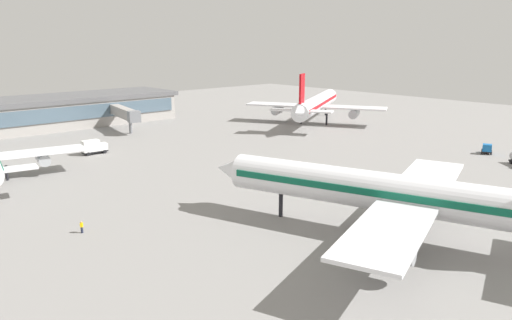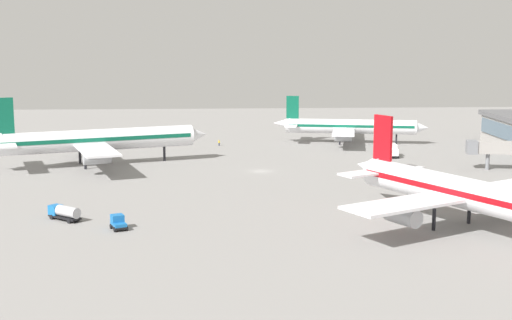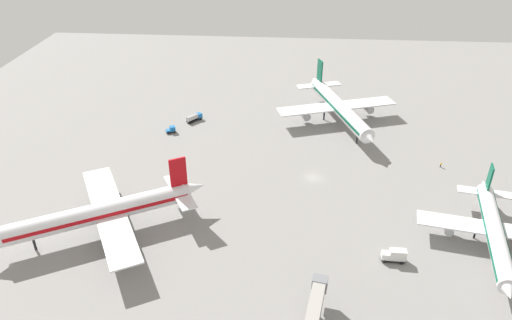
{
  "view_description": "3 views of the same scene",
  "coord_description": "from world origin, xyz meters",
  "px_view_note": "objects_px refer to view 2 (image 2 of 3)",
  "views": [
    {
      "loc": [
        63.04,
        70.1,
        25.11
      ],
      "look_at": [
        2.0,
        3.06,
        2.82
      ],
      "focal_mm": 33.95,
      "sensor_mm": 36.0,
      "label": 1
    },
    {
      "loc": [
        -162.92,
        10.08,
        30.62
      ],
      "look_at": [
        -4.95,
        1.32,
        3.45
      ],
      "focal_mm": 51.24,
      "sensor_mm": 36.0,
      "label": 2
    },
    {
      "loc": [
        -7.78,
        -121.85,
        77.65
      ],
      "look_at": [
        -17.24,
        0.43,
        5.14
      ],
      "focal_mm": 33.79,
      "sensor_mm": 36.0,
      "label": 3
    }
  ],
  "objects_px": {
    "airplane_at_gate": "(95,140)",
    "airplane_distant": "(468,194)",
    "baggage_tug": "(118,222)",
    "ground_crew_worker": "(219,143)",
    "airplane_taxiing": "(349,126)",
    "fuel_truck": "(64,212)",
    "catering_truck": "(393,150)"
  },
  "relations": [
    {
      "from": "airplane_at_gate",
      "to": "airplane_distant",
      "type": "distance_m",
      "value": 92.48
    },
    {
      "from": "airplane_at_gate",
      "to": "airplane_distant",
      "type": "relative_size",
      "value": 1.08
    },
    {
      "from": "airplane_taxiing",
      "to": "baggage_tug",
      "type": "distance_m",
      "value": 105.47
    },
    {
      "from": "fuel_truck",
      "to": "ground_crew_worker",
      "type": "relative_size",
      "value": 3.64
    },
    {
      "from": "airplane_taxiing",
      "to": "ground_crew_worker",
      "type": "relative_size",
      "value": 26.25
    },
    {
      "from": "catering_truck",
      "to": "fuel_truck",
      "type": "xyz_separation_m",
      "value": [
        -60.48,
        70.19,
        -0.31
      ]
    },
    {
      "from": "airplane_at_gate",
      "to": "baggage_tug",
      "type": "bearing_deg",
      "value": -96.32
    },
    {
      "from": "baggage_tug",
      "to": "airplane_at_gate",
      "type": "bearing_deg",
      "value": -10.43
    },
    {
      "from": "airplane_at_gate",
      "to": "fuel_truck",
      "type": "xyz_separation_m",
      "value": [
        -52.32,
        -3.17,
        -4.7
      ]
    },
    {
      "from": "catering_truck",
      "to": "airplane_at_gate",
      "type": "bearing_deg",
      "value": -81.93
    },
    {
      "from": "airplane_distant",
      "to": "ground_crew_worker",
      "type": "relative_size",
      "value": 29.68
    },
    {
      "from": "airplane_taxiing",
      "to": "baggage_tug",
      "type": "bearing_deg",
      "value": -109.78
    },
    {
      "from": "airplane_taxiing",
      "to": "catering_truck",
      "type": "relative_size",
      "value": 7.75
    },
    {
      "from": "catering_truck",
      "to": "airplane_distant",
      "type": "bearing_deg",
      "value": -2.63
    },
    {
      "from": "fuel_truck",
      "to": "airplane_at_gate",
      "type": "bearing_deg",
      "value": -47.4
    },
    {
      "from": "catering_truck",
      "to": "ground_crew_worker",
      "type": "xyz_separation_m",
      "value": [
        21.53,
        43.92,
        -0.85
      ]
    },
    {
      "from": "airplane_distant",
      "to": "fuel_truck",
      "type": "xyz_separation_m",
      "value": [
        10.4,
        64.79,
        -4.63
      ]
    },
    {
      "from": "airplane_at_gate",
      "to": "ground_crew_worker",
      "type": "height_order",
      "value": "airplane_at_gate"
    },
    {
      "from": "fuel_truck",
      "to": "baggage_tug",
      "type": "xyz_separation_m",
      "value": [
        -6.27,
        -9.7,
        -0.23
      ]
    },
    {
      "from": "airplane_taxiing",
      "to": "baggage_tug",
      "type": "height_order",
      "value": "airplane_taxiing"
    },
    {
      "from": "catering_truck",
      "to": "airplane_taxiing",
      "type": "bearing_deg",
      "value": -162.26
    },
    {
      "from": "airplane_distant",
      "to": "airplane_taxiing",
      "type": "bearing_deg",
      "value": 151.9
    },
    {
      "from": "airplane_at_gate",
      "to": "airplane_distant",
      "type": "height_order",
      "value": "airplane_at_gate"
    },
    {
      "from": "airplane_distant",
      "to": "ground_crew_worker",
      "type": "height_order",
      "value": "airplane_distant"
    },
    {
      "from": "airplane_distant",
      "to": "catering_truck",
      "type": "bearing_deg",
      "value": 146.64
    },
    {
      "from": "airplane_distant",
      "to": "ground_crew_worker",
      "type": "distance_m",
      "value": 100.25
    },
    {
      "from": "airplane_at_gate",
      "to": "airplane_taxiing",
      "type": "distance_m",
      "value": 73.85
    },
    {
      "from": "airplane_at_gate",
      "to": "ground_crew_worker",
      "type": "distance_m",
      "value": 42.13
    },
    {
      "from": "airplane_distant",
      "to": "baggage_tug",
      "type": "relative_size",
      "value": 13.45
    },
    {
      "from": "catering_truck",
      "to": "baggage_tug",
      "type": "height_order",
      "value": "catering_truck"
    },
    {
      "from": "airplane_at_gate",
      "to": "fuel_truck",
      "type": "height_order",
      "value": "airplane_at_gate"
    },
    {
      "from": "airplane_at_gate",
      "to": "baggage_tug",
      "type": "height_order",
      "value": "airplane_at_gate"
    }
  ]
}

